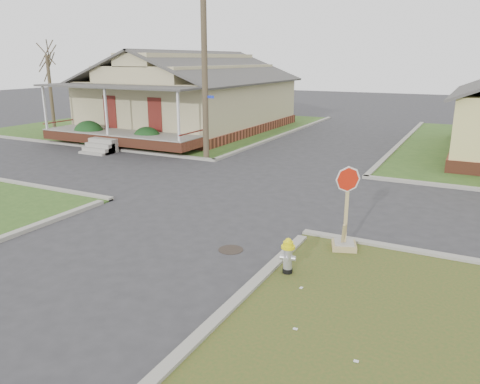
% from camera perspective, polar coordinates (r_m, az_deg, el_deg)
% --- Properties ---
extents(ground, '(120.00, 120.00, 0.00)m').
position_cam_1_polar(ground, '(13.58, -8.35, -4.60)').
color(ground, '#2C2C2F').
rests_on(ground, ground).
extents(verge_far_left, '(19.00, 19.00, 0.05)m').
position_cam_1_polar(verge_far_left, '(35.25, -8.77, 8.10)').
color(verge_far_left, '#2E4D1B').
rests_on(verge_far_left, ground).
extents(curbs, '(80.00, 40.00, 0.12)m').
position_cam_1_polar(curbs, '(17.67, 1.02, 0.43)').
color(curbs, gray).
rests_on(curbs, ground).
extents(manhole, '(0.64, 0.64, 0.01)m').
position_cam_1_polar(manhole, '(12.09, -1.13, -7.04)').
color(manhole, black).
rests_on(manhole, ground).
extents(corner_house, '(10.10, 15.50, 5.30)m').
position_cam_1_polar(corner_house, '(32.24, -5.91, 11.51)').
color(corner_house, brown).
rests_on(corner_house, ground).
extents(utility_pole, '(1.80, 0.28, 9.00)m').
position_cam_1_polar(utility_pole, '(22.47, -4.36, 15.74)').
color(utility_pole, '#423426').
rests_on(utility_pole, ground).
extents(tree_far_left, '(0.22, 0.22, 4.90)m').
position_cam_1_polar(tree_far_left, '(33.93, -22.06, 11.05)').
color(tree_far_left, '#423426').
rests_on(tree_far_left, verge_far_left).
extents(fire_hydrant, '(0.31, 0.31, 0.84)m').
position_cam_1_polar(fire_hydrant, '(10.63, 5.87, -7.50)').
color(fire_hydrant, black).
rests_on(fire_hydrant, ground).
extents(stop_sign, '(0.61, 0.60, 2.16)m').
position_cam_1_polar(stop_sign, '(12.17, 12.66, -4.71)').
color(stop_sign, '#A38A58').
rests_on(stop_sign, ground).
extents(hedge_left, '(1.62, 1.33, 1.24)m').
position_cam_1_polar(hedge_left, '(28.01, -17.94, 6.85)').
color(hedge_left, '#163C18').
rests_on(hedge_left, verge_far_left).
extents(hedge_right, '(1.51, 1.23, 1.15)m').
position_cam_1_polar(hedge_right, '(25.72, -11.27, 6.46)').
color(hedge_right, '#163C18').
rests_on(hedge_right, verge_far_left).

